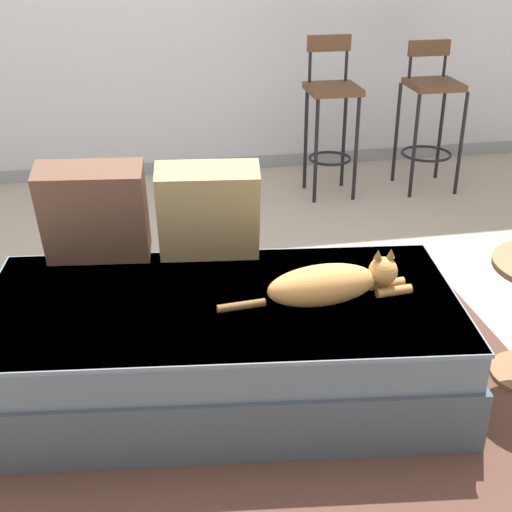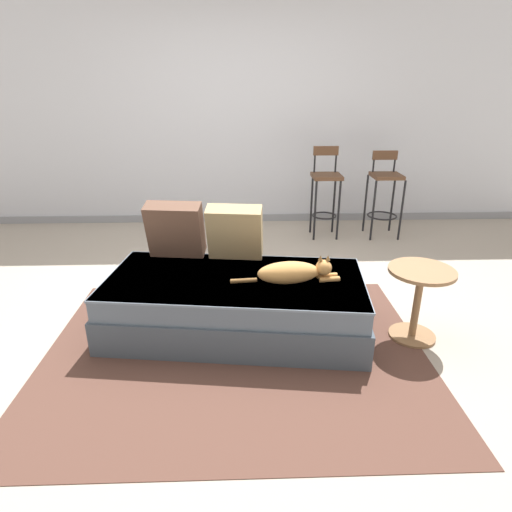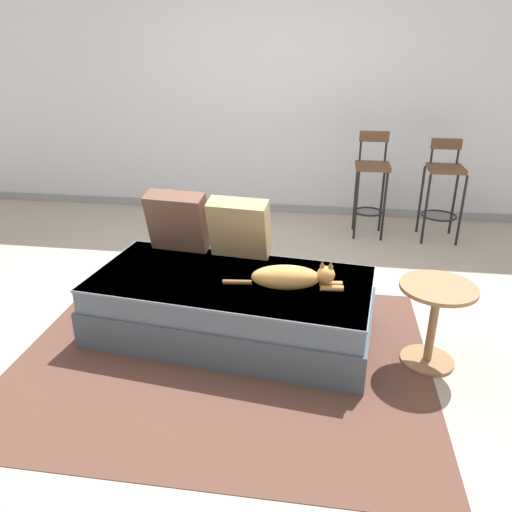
% 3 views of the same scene
% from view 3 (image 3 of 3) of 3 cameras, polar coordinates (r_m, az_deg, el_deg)
% --- Properties ---
extents(ground_plane, '(16.00, 16.00, 0.00)m').
position_cam_3_polar(ground_plane, '(3.74, -1.61, -5.47)').
color(ground_plane, '#A89E8E').
rests_on(ground_plane, ground).
extents(wall_back_panel, '(8.00, 0.10, 2.60)m').
position_cam_3_polar(wall_back_panel, '(5.53, 2.42, 18.19)').
color(wall_back_panel, silver).
rests_on(wall_back_panel, ground).
extents(wall_baseboard_trim, '(8.00, 0.02, 0.09)m').
position_cam_3_polar(wall_baseboard_trim, '(5.73, 2.15, 5.54)').
color(wall_baseboard_trim, gray).
rests_on(wall_baseboard_trim, ground).
extents(area_rug, '(2.51, 1.98, 0.01)m').
position_cam_3_polar(area_rug, '(3.16, -3.82, -11.51)').
color(area_rug, brown).
rests_on(area_rug, ground).
extents(couch, '(1.90, 1.09, 0.41)m').
position_cam_3_polar(couch, '(3.30, -2.84, -5.64)').
color(couch, '#44505B').
rests_on(couch, ground).
extents(throw_pillow_corner, '(0.44, 0.29, 0.44)m').
position_cam_3_polar(throw_pillow_corner, '(3.58, -8.92, 3.93)').
color(throw_pillow_corner, brown).
rests_on(throw_pillow_corner, couch).
extents(throw_pillow_middle, '(0.43, 0.29, 0.43)m').
position_cam_3_polar(throw_pillow_middle, '(3.43, -1.97, 3.23)').
color(throw_pillow_middle, tan).
rests_on(throw_pillow_middle, couch).
extents(cat, '(0.75, 0.21, 0.19)m').
position_cam_3_polar(cat, '(3.05, 4.00, -2.44)').
color(cat, tan).
rests_on(cat, couch).
extents(bar_stool_near_window, '(0.32, 0.32, 1.01)m').
position_cam_3_polar(bar_stool_near_window, '(5.00, 13.05, 8.69)').
color(bar_stool_near_window, black).
rests_on(bar_stool_near_window, ground).
extents(bar_stool_by_doorway, '(0.34, 0.34, 0.96)m').
position_cam_3_polar(bar_stool_by_doorway, '(5.11, 20.61, 7.71)').
color(bar_stool_by_doorway, black).
rests_on(bar_stool_by_doorway, ground).
extents(side_table, '(0.44, 0.44, 0.52)m').
position_cam_3_polar(side_table, '(3.12, 19.72, -6.19)').
color(side_table, olive).
rests_on(side_table, ground).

